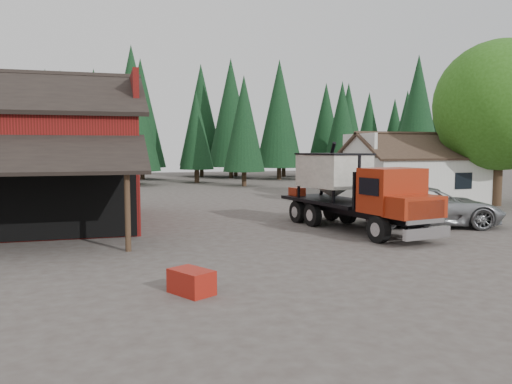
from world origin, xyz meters
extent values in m
plane|color=#443B36|center=(0.00, 0.00, 0.00)|extent=(120.00, 120.00, 0.00)
cube|color=maroon|center=(-11.00, 10.00, 2.50)|extent=(12.00, 10.00, 5.00)
cube|color=black|center=(-11.00, 12.50, 6.00)|extent=(12.80, 5.53, 2.35)
cube|color=maroon|center=(-5.00, 10.00, 6.00)|extent=(0.25, 7.00, 2.00)
cylinder|color=#382619|center=(-5.60, 2.10, 1.40)|extent=(0.20, 0.20, 2.80)
cube|color=silver|center=(13.00, 13.00, 1.50)|extent=(8.00, 6.00, 3.00)
cube|color=#38281E|center=(13.00, 11.50, 3.75)|extent=(8.60, 3.42, 1.80)
cube|color=#38281E|center=(13.00, 14.50, 3.75)|extent=(8.60, 3.42, 1.80)
cube|color=silver|center=(9.00, 13.00, 3.75)|extent=(0.20, 4.20, 1.50)
cube|color=silver|center=(17.00, 13.00, 3.75)|extent=(0.20, 4.20, 1.50)
cube|color=#38281E|center=(11.50, 9.98, 1.00)|extent=(0.90, 0.06, 2.00)
cube|color=black|center=(14.50, 9.98, 1.60)|extent=(1.20, 0.06, 1.00)
cylinder|color=#382619|center=(17.00, 10.00, 1.60)|extent=(0.60, 0.60, 3.20)
sphere|color=#275713|center=(17.00, 10.00, 6.20)|extent=(8.00, 8.00, 8.00)
sphere|color=#275713|center=(15.80, 10.80, 5.00)|extent=(4.40, 4.40, 4.40)
cylinder|color=#382619|center=(6.00, 30.00, 0.80)|extent=(0.44, 0.44, 1.60)
cone|color=black|center=(6.00, 30.00, 5.90)|extent=(3.96, 3.96, 9.00)
cylinder|color=#382619|center=(22.00, 26.00, 0.80)|extent=(0.44, 0.44, 1.60)
cone|color=black|center=(22.00, 26.00, 6.90)|extent=(4.84, 4.84, 11.00)
cylinder|color=#382619|center=(-4.00, 34.00, 0.80)|extent=(0.44, 0.44, 1.60)
cone|color=black|center=(-4.00, 34.00, 7.40)|extent=(5.28, 5.28, 12.00)
cylinder|color=black|center=(3.55, 1.05, 0.52)|extent=(0.51, 1.08, 1.03)
cylinder|color=black|center=(5.49, 1.41, 0.52)|extent=(0.51, 1.08, 1.03)
cylinder|color=black|center=(2.72, 5.48, 0.52)|extent=(0.51, 1.08, 1.03)
cylinder|color=black|center=(4.66, 5.85, 0.52)|extent=(0.51, 1.08, 1.03)
cylinder|color=black|center=(2.48, 6.78, 0.52)|extent=(0.51, 1.08, 1.03)
cylinder|color=black|center=(4.42, 7.14, 0.52)|extent=(0.51, 1.08, 1.03)
cube|color=black|center=(3.97, 4.18, 0.89)|extent=(2.50, 8.14, 0.38)
cube|color=silver|center=(4.78, -0.21, 0.52)|extent=(2.16, 0.56, 0.42)
cube|color=silver|center=(4.77, -0.11, 1.27)|extent=(1.77, 0.42, 0.85)
cube|color=maroon|center=(4.66, 0.44, 1.41)|extent=(2.30, 1.59, 0.80)
cube|color=maroon|center=(4.44, 1.64, 1.93)|extent=(2.51, 1.99, 1.74)
cube|color=black|center=(4.58, 0.90, 2.21)|extent=(1.96, 0.44, 0.85)
cylinder|color=black|center=(3.36, 2.30, 2.45)|extent=(0.15, 0.15, 1.69)
cube|color=black|center=(4.27, 2.57, 1.88)|extent=(2.29, 0.53, 1.50)
cube|color=black|center=(3.72, 5.48, 1.15)|extent=(3.36, 5.80, 0.15)
cube|color=silver|center=(3.72, 5.48, 2.54)|extent=(2.70, 3.45, 1.50)
cone|color=silver|center=(3.72, 5.48, 1.60)|extent=(2.41, 2.41, 0.66)
cube|color=black|center=(3.72, 5.48, 3.31)|extent=(2.80, 3.56, 0.08)
cylinder|color=black|center=(4.04, 6.88, 2.45)|extent=(0.33, 2.09, 2.87)
cube|color=maroon|center=(2.76, 7.60, 1.41)|extent=(0.69, 0.84, 0.42)
cylinder|color=silver|center=(5.39, 2.44, 0.80)|extent=(0.69, 1.02, 0.53)
imported|color=#989C9F|center=(8.00, 4.14, 0.89)|extent=(7.04, 4.87, 1.79)
cube|color=maroon|center=(-4.29, -3.57, 0.30)|extent=(1.16, 1.30, 0.60)
camera|label=1|loc=(-6.13, -15.54, 3.56)|focal=35.00mm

